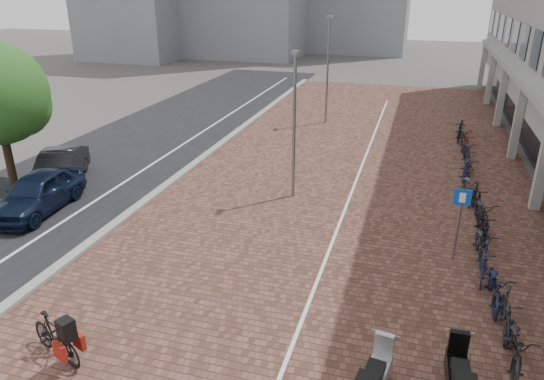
{
  "coord_description": "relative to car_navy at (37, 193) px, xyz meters",
  "views": [
    {
      "loc": [
        4.36,
        -8.63,
        7.63
      ],
      "look_at": [
        0.0,
        6.0,
        1.3
      ],
      "focal_mm": 32.94,
      "sensor_mm": 36.0,
      "label": 1
    }
  ],
  "objects": [
    {
      "name": "parking_sign",
      "position": [
        14.21,
        0.54,
        0.82
      ],
      "size": [
        0.48,
        0.09,
        2.31
      ],
      "rotation": [
        0.0,
        0.0,
        -0.01
      ],
      "color": "slate",
      "rests_on": "ground"
    },
    {
      "name": "bike_row",
      "position": [
        15.06,
        5.48,
        -0.19
      ],
      "size": [
        1.19,
        20.44,
        1.05
      ],
      "color": "black",
      "rests_on": "ground"
    },
    {
      "name": "car_navy",
      "position": [
        0.0,
        0.0,
        0.0
      ],
      "size": [
        2.05,
        4.33,
        1.43
      ],
      "primitive_type": "imported",
      "rotation": [
        0.0,
        0.0,
        0.09
      ],
      "color": "black",
      "rests_on": "ground"
    },
    {
      "name": "ground",
      "position": [
        8.39,
        -4.72,
        -0.71
      ],
      "size": [
        140.0,
        140.0,
        0.0
      ],
      "primitive_type": "plane",
      "color": "#474442",
      "rests_on": "ground"
    },
    {
      "name": "lane_line",
      "position": [
        1.39,
        7.28,
        -0.69
      ],
      "size": [
        0.12,
        44.0,
        0.0
      ],
      "primitive_type": "cube",
      "color": "white",
      "rests_on": "street_asphalt"
    },
    {
      "name": "car_dark",
      "position": [
        -1.07,
        2.54,
        -0.04
      ],
      "size": [
        2.83,
        4.32,
        1.35
      ],
      "primitive_type": "imported",
      "rotation": [
        0.0,
        0.0,
        0.38
      ],
      "color": "black",
      "rests_on": "ground"
    },
    {
      "name": "curb",
      "position": [
        3.29,
        7.28,
        -0.64
      ],
      "size": [
        0.35,
        42.0,
        0.14
      ],
      "primitive_type": "cube",
      "color": "gray",
      "rests_on": "ground"
    },
    {
      "name": "lamp_near",
      "position": [
        8.45,
        3.91,
        2.0
      ],
      "size": [
        0.12,
        0.12,
        5.43
      ],
      "primitive_type": "cylinder",
      "color": "gray",
      "rests_on": "ground"
    },
    {
      "name": "scooter_front",
      "position": [
        12.51,
        -5.63,
        -0.1
      ],
      "size": [
        0.82,
        1.86,
        1.24
      ],
      "primitive_type": null,
      "rotation": [
        0.0,
        0.0,
        -0.15
      ],
      "color": "#A4A5A9",
      "rests_on": "ground"
    },
    {
      "name": "street_asphalt",
      "position": [
        -0.61,
        7.28,
        -0.71
      ],
      "size": [
        8.0,
        50.0,
        0.03
      ],
      "primitive_type": "cube",
      "color": "black",
      "rests_on": "ground"
    },
    {
      "name": "street_tree",
      "position": [
        -2.67,
        1.88,
        2.93
      ],
      "size": [
        3.94,
        3.94,
        5.73
      ],
      "color": "#382619",
      "rests_on": "ground"
    },
    {
      "name": "parking_line",
      "position": [
        10.59,
        7.28,
        -0.68
      ],
      "size": [
        0.1,
        30.0,
        0.0
      ],
      "primitive_type": "cube",
      "color": "white",
      "rests_on": "plaza_brick"
    },
    {
      "name": "hero_bike",
      "position": [
        5.74,
        -6.29,
        -0.16
      ],
      "size": [
        1.82,
        1.1,
        1.24
      ],
      "rotation": [
        0.0,
        0.0,
        1.2
      ],
      "color": "black",
      "rests_on": "ground"
    },
    {
      "name": "lamp_far",
      "position": [
        7.55,
        15.19,
        2.26
      ],
      "size": [
        0.12,
        0.12,
        5.95
      ],
      "primitive_type": "cylinder",
      "color": "slate",
      "rests_on": "ground"
    },
    {
      "name": "scooter_mid",
      "position": [
        14.05,
        -5.15,
        -0.09
      ],
      "size": [
        0.61,
        1.82,
        1.24
      ],
      "primitive_type": null,
      "rotation": [
        0.0,
        0.0,
        0.03
      ],
      "color": "black",
      "rests_on": "ground"
    },
    {
      "name": "plaza_brick",
      "position": [
        10.39,
        7.28,
        -0.7
      ],
      "size": [
        14.5,
        42.0,
        0.04
      ],
      "primitive_type": "cube",
      "color": "brown",
      "rests_on": "ground"
    }
  ]
}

